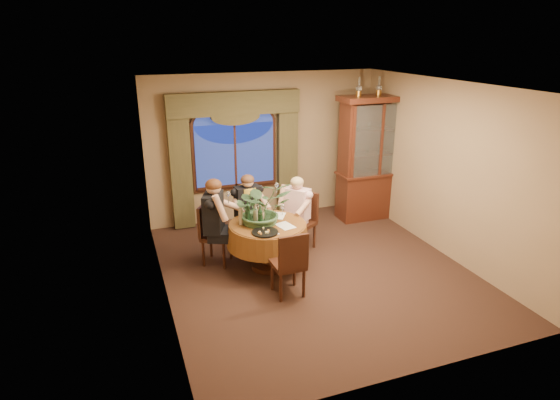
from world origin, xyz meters
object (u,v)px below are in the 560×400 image
object	(u,v)px
chair_right	(301,222)
chair_back_right	(253,220)
stoneware_vase	(261,214)
olive_bowl	(272,222)
centerpiece_plant	(262,186)
wine_bottle_2	(248,211)
chair_back	(217,235)
dining_table	(268,246)
wine_bottle_1	(241,214)
oil_lamp_center	(379,86)
wine_bottle_3	(248,216)
oil_lamp_left	(359,87)
person_back	(214,224)
oil_lamp_right	(399,85)
chair_front_left	(288,263)
person_scarf	(248,212)
wine_bottle_0	(260,216)
person_pink	(297,213)
china_cabinet	(374,158)
wine_bottle_4	(256,214)

from	to	relation	value
chair_right	chair_back_right	distance (m)	0.81
stoneware_vase	olive_bowl	world-z (taller)	stoneware_vase
chair_back_right	olive_bowl	xyz separation A→B (m)	(0.04, -0.87, 0.30)
centerpiece_plant	wine_bottle_2	distance (m)	0.46
chair_right	olive_bowl	xyz separation A→B (m)	(-0.68, -0.50, 0.30)
chair_back	olive_bowl	size ratio (longest dim) A/B	5.88
dining_table	wine_bottle_1	size ratio (longest dim) A/B	3.82
oil_lamp_center	wine_bottle_3	distance (m)	3.65
dining_table	oil_lamp_left	xyz separation A→B (m)	(2.22, 1.39, 2.18)
chair_back	wine_bottle_2	xyz separation A→B (m)	(0.45, -0.26, 0.44)
person_back	wine_bottle_1	size ratio (longest dim) A/B	4.38
oil_lamp_center	centerpiece_plant	distance (m)	3.24
wine_bottle_2	centerpiece_plant	bearing A→B (deg)	-30.92
chair_right	chair_back_right	bearing A→B (deg)	29.47
oil_lamp_right	wine_bottle_1	xyz separation A→B (m)	(-3.44, -1.30, -1.64)
oil_lamp_right	chair_front_left	xyz separation A→B (m)	(-3.03, -2.22, -2.07)
stoneware_vase	person_scarf	bearing A→B (deg)	90.70
dining_table	wine_bottle_0	bearing A→B (deg)	-147.80
chair_back_right	wine_bottle_3	xyz separation A→B (m)	(-0.33, -0.87, 0.44)
oil_lamp_center	person_back	xyz separation A→B (m)	(-3.39, -1.08, -1.83)
chair_back	wine_bottle_0	size ratio (longest dim) A/B	2.91
oil_lamp_right	person_pink	xyz separation A→B (m)	(-2.35, -0.88, -1.92)
person_scarf	wine_bottle_3	xyz separation A→B (m)	(-0.23, -0.83, 0.26)
chair_right	stoneware_vase	bearing A→B (deg)	81.99
china_cabinet	olive_bowl	world-z (taller)	china_cabinet
person_pink	wine_bottle_0	distance (m)	1.07
oil_lamp_right	stoneware_vase	bearing A→B (deg)	-157.49
wine_bottle_1	oil_lamp_left	bearing A→B (deg)	26.49
chair_right	chair_front_left	size ratio (longest dim) A/B	1.00
chair_back_right	stoneware_vase	xyz separation A→B (m)	(-0.09, -0.75, 0.39)
chair_back_right	centerpiece_plant	world-z (taller)	centerpiece_plant
person_back	wine_bottle_3	bearing A→B (deg)	76.44
stoneware_vase	dining_table	bearing A→B (deg)	-55.67
chair_right	wine_bottle_4	world-z (taller)	wine_bottle_4
person_scarf	stoneware_vase	size ratio (longest dim) A/B	5.24
dining_table	chair_back_right	bearing A→B (deg)	88.52
centerpiece_plant	wine_bottle_0	distance (m)	0.45
wine_bottle_2	chair_right	bearing A→B (deg)	16.39
oil_lamp_center	person_scarf	size ratio (longest dim) A/B	0.26
stoneware_vase	wine_bottle_2	distance (m)	0.21
oil_lamp_right	chair_back_right	size ratio (longest dim) A/B	0.35
chair_front_left	olive_bowl	world-z (taller)	chair_front_left
oil_lamp_center	wine_bottle_1	distance (m)	3.67
chair_back	china_cabinet	bearing A→B (deg)	138.36
china_cabinet	wine_bottle_1	size ratio (longest dim) A/B	7.22
dining_table	oil_lamp_left	distance (m)	3.41
olive_bowl	wine_bottle_0	size ratio (longest dim) A/B	0.50
china_cabinet	chair_right	world-z (taller)	china_cabinet
stoneware_vase	olive_bowl	bearing A→B (deg)	-43.59
person_back	oil_lamp_right	bearing A→B (deg)	128.15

